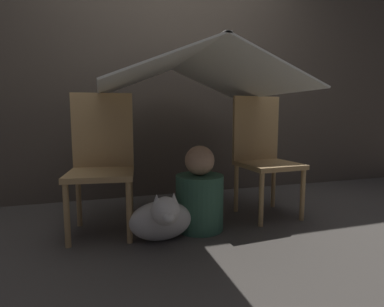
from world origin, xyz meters
TOP-DOWN VIEW (x-y plane):
  - ground_plane at (0.00, 0.00)m, footprint 8.80×8.80m
  - wall_back at (0.00, 1.04)m, footprint 7.00×0.05m
  - chair_left at (-0.63, 0.20)m, footprint 0.48×0.48m
  - chair_right at (0.63, 0.20)m, footprint 0.45×0.45m
  - sheet_canopy at (0.00, 0.11)m, footprint 1.28×1.25m
  - person_front at (0.02, 0.01)m, footprint 0.34×0.34m
  - dog at (-0.28, -0.14)m, footprint 0.40×0.37m

SIDE VIEW (x-z plane):
  - ground_plane at x=0.00m, z-range 0.00..0.00m
  - dog at x=-0.28m, z-range -0.02..0.33m
  - person_front at x=0.02m, z-range -0.05..0.54m
  - chair_left at x=-0.63m, z-range 0.03..0.99m
  - chair_right at x=0.63m, z-range 0.03..0.99m
  - sheet_canopy at x=0.00m, z-range 0.96..1.23m
  - wall_back at x=0.00m, z-range 0.00..2.50m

